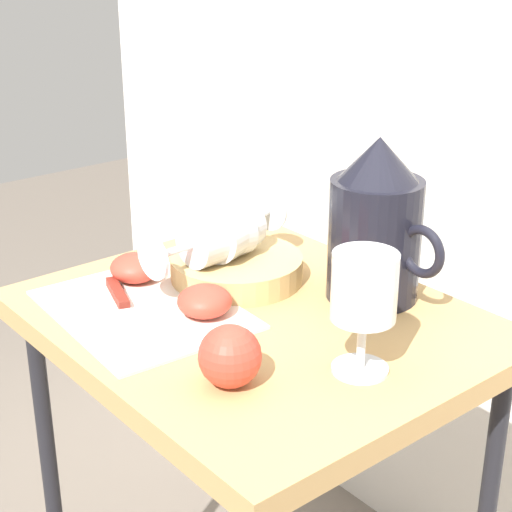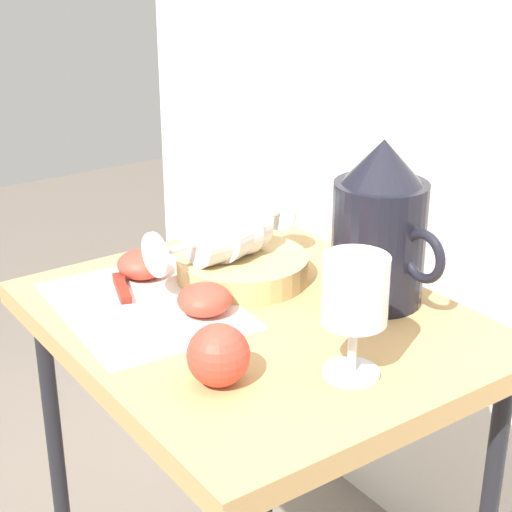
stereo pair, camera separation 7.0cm
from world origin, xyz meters
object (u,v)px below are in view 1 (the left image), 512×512
Objects in this scene: basket_tray at (237,268)px; apple_half_left at (135,268)px; table at (256,367)px; wine_glass_tipped_far at (233,230)px; wine_glass_upright at (365,294)px; wine_glass_tipped_near at (214,238)px; apple_whole at (230,356)px; apple_half_right at (205,301)px; pitcher at (375,235)px; knife at (124,306)px.

apple_half_left is at bearing -125.03° from basket_tray.
table is 0.19m from wine_glass_tipped_far.
table is 0.22m from apple_half_left.
wine_glass_upright is 0.91× the size of wine_glass_tipped_far.
wine_glass_tipped_near is 1.01× the size of wine_glass_tipped_far.
wine_glass_tipped_near is 0.26m from apple_whole.
wine_glass_upright is at bearing 14.85° from apple_half_right.
wine_glass_tipped_near is at bearing -98.96° from basket_tray.
pitcher reaches higher than apple_half_left.
apple_half_right is 0.31× the size of knife.
knife is (-0.11, -0.13, 0.09)m from table.
wine_glass_upright reaches higher than wine_glass_tipped_near.
apple_half_left is (-0.08, -0.11, 0.01)m from basket_tray.
pitcher reaches higher than wine_glass_tipped_far.
wine_glass_upright is 2.04× the size of apple_half_right.
apple_half_left is 0.09m from knife.
wine_glass_tipped_far is 0.70× the size of knife.
knife reaches higher than table.
table is 10.66× the size of apple_half_right.
table is 4.70× the size of wine_glass_tipped_near.
pitcher is 3.13× the size of apple_half_right.
pitcher is at bearing 34.21° from basket_tray.
wine_glass_upright is at bearing -9.24° from basket_tray.
wine_glass_tipped_far is at bearing 171.07° from basket_tray.
apple_half_left is (-0.07, -0.08, -0.05)m from wine_glass_tipped_near.
pitcher is at bearing 32.11° from wine_glass_tipped_far.
apple_whole reaches higher than apple_half_right.
basket_tray is 1.17× the size of wine_glass_tipped_far.
wine_glass_upright is at bearing -50.31° from pitcher.
pitcher is 0.21m from wine_glass_tipped_near.
apple_half_right is (-0.09, -0.21, -0.06)m from pitcher.
wine_glass_upright is 0.90× the size of wine_glass_tipped_near.
pitcher is 0.98× the size of knife.
wine_glass_tipped_near is at bearing -139.08° from pitcher.
pitcher is 3.13× the size of apple_half_left.
wine_glass_tipped_near is 2.27× the size of apple_whole.
wine_glass_tipped_far is (-0.29, 0.05, -0.02)m from wine_glass_upright.
basket_tray is at bearing 154.66° from table.
apple_half_right is 1.00× the size of apple_whole.
wine_glass_tipped_near is 2.27× the size of apple_half_right.
apple_whole is at bearing -33.18° from wine_glass_tipped_near.
knife is at bearing -156.67° from wine_glass_upright.
apple_half_left is 1.00× the size of apple_half_right.
wine_glass_tipped_far is at bearing 58.98° from apple_half_left.
apple_whole is at bearing -12.08° from apple_half_left.
apple_half_left is at bearing -132.93° from wine_glass_tipped_near.
apple_half_right is at bearing -53.85° from wine_glass_tipped_far.
wine_glass_tipped_far is 2.25× the size of apple_whole.
table is 0.18m from wine_glass_tipped_near.
table is at bearing 48.31° from knife.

